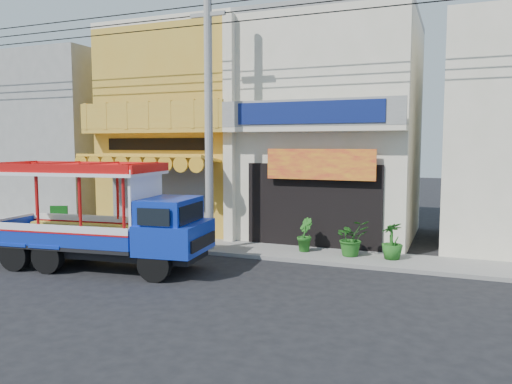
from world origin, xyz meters
TOP-DOWN VIEW (x-y plane):
  - ground at (0.00, 0.00)m, footprint 90.00×90.00m
  - sidewalk at (0.00, 4.00)m, footprint 30.00×2.00m
  - shophouse_left at (-4.00, 7.96)m, footprint 6.00×7.50m
  - shophouse_right at (2.00, 7.96)m, footprint 6.00×6.75m
  - party_pilaster at (-1.00, 4.85)m, footprint 0.35×0.30m
  - filler_building_left at (-11.00, 8.00)m, footprint 6.00×6.00m
  - utility_pole at (-0.85, 3.30)m, footprint 28.00×0.26m
  - songthaew_truck at (-2.53, 0.33)m, footprint 6.67×2.82m
  - green_sign at (-7.97, 3.99)m, footprint 0.66×0.50m
  - potted_plant_a at (3.49, 4.08)m, footprint 1.34×1.31m
  - potted_plant_b at (1.95, 4.19)m, footprint 0.65×0.72m
  - potted_plant_c at (4.71, 4.09)m, footprint 0.88×0.88m

SIDE VIEW (x-z plane):
  - ground at x=0.00m, z-range 0.00..0.00m
  - sidewalk at x=0.00m, z-range 0.00..0.12m
  - green_sign at x=-7.97m, z-range 0.04..1.07m
  - potted_plant_b at x=1.95m, z-range 0.12..1.19m
  - potted_plant_c at x=4.71m, z-range 0.12..1.23m
  - potted_plant_a at x=3.49m, z-range 0.12..1.24m
  - songthaew_truck at x=-2.53m, z-range -0.05..2.97m
  - filler_building_left at x=-11.00m, z-range 0.00..7.60m
  - party_pilaster at x=-1.00m, z-range 0.00..8.00m
  - shophouse_right at x=2.00m, z-range -0.01..8.23m
  - shophouse_left at x=-4.00m, z-range -0.01..8.23m
  - utility_pole at x=-0.85m, z-range 0.53..9.53m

